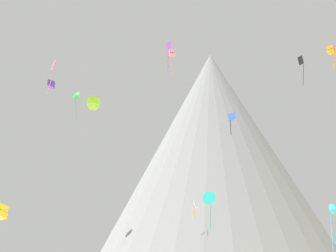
# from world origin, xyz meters

# --- Properties ---
(rock_massif) EXTENTS (67.56, 67.56, 54.04)m
(rock_massif) POSITION_xyz_m (11.44, 73.06, 25.17)
(rock_massif) COLOR slate
(rock_massif) RESTS_ON ground_plane
(kite_green_high) EXTENTS (1.96, 1.55, 6.15)m
(kite_green_high) POSITION_xyz_m (-18.14, 58.13, 36.47)
(kite_green_high) COLOR green
(kite_teal_low) EXTENTS (2.47, 1.82, 6.04)m
(kite_teal_low) POSITION_xyz_m (7.60, 43.53, 13.31)
(kite_teal_low) COLOR teal
(kite_gold_low) EXTENTS (0.51, 0.70, 4.88)m
(kite_gold_low) POSITION_xyz_m (12.71, 56.00, 8.58)
(kite_gold_low) COLOR gold
(kite_violet_high) EXTENTS (0.65, 0.44, 4.62)m
(kite_violet_high) POSITION_xyz_m (0.71, 28.17, 31.83)
(kite_violet_high) COLOR purple
(kite_black_high) EXTENTS (0.92, 0.96, 5.66)m
(kite_black_high) POSITION_xyz_m (24.88, 44.09, 37.57)
(kite_black_high) COLOR black
(kite_blue_mid) EXTENTS (0.87, 0.92, 3.28)m
(kite_blue_mid) POSITION_xyz_m (9.35, 29.32, 22.25)
(kite_blue_mid) COLOR blue
(kite_indigo_high) EXTENTS (1.40, 1.30, 1.51)m
(kite_indigo_high) POSITION_xyz_m (-21.38, 50.54, 36.00)
(kite_indigo_high) COLOR #5138B2
(kite_rainbow_high) EXTENTS (0.93, 0.94, 4.87)m
(kite_rainbow_high) POSITION_xyz_m (-14.25, 25.01, 27.44)
(kite_rainbow_high) COLOR #E5668C
(kite_lime_high) EXTENTS (2.43, 1.93, 2.48)m
(kite_lime_high) POSITION_xyz_m (-11.14, 39.37, 28.12)
(kite_lime_high) COLOR #8CD133
(kite_white_low) EXTENTS (0.88, 0.94, 3.39)m
(kite_white_low) POSITION_xyz_m (5.78, 50.05, 12.97)
(kite_white_low) COLOR white
(kite_pink_high) EXTENTS (1.23, 1.31, 5.24)m
(kite_pink_high) POSITION_xyz_m (1.65, 44.33, 39.51)
(kite_pink_high) COLOR pink
(kite_orange_high) EXTENTS (1.40, 1.40, 3.72)m
(kite_orange_high) POSITION_xyz_m (25.76, 33.02, 34.52)
(kite_orange_high) COLOR orange
(kite_cyan_low) EXTENTS (0.86, 1.39, 5.65)m
(kite_cyan_low) POSITION_xyz_m (21.13, 28.05, 9.77)
(kite_cyan_low) COLOR #33BCDB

